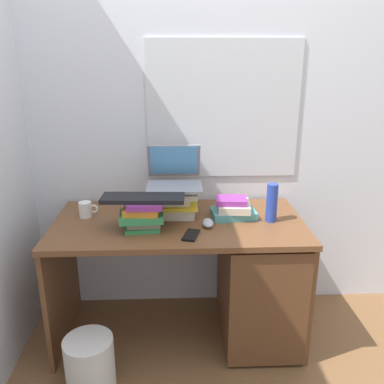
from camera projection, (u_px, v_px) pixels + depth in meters
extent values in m
plane|color=brown|center=(180.00, 332.00, 2.43)|extent=(6.00, 6.00, 0.00)
cube|color=silver|center=(177.00, 105.00, 2.38)|extent=(6.00, 0.05, 2.60)
cube|color=silver|center=(223.00, 110.00, 2.37)|extent=(0.90, 0.01, 0.80)
cube|color=brown|center=(179.00, 223.00, 2.20)|extent=(1.36, 0.68, 0.03)
cube|color=brown|center=(62.00, 284.00, 2.29)|extent=(0.02, 0.62, 0.69)
cube|color=brown|center=(294.00, 279.00, 2.35)|extent=(0.02, 0.62, 0.69)
cube|color=brown|center=(258.00, 283.00, 2.31)|extent=(0.41, 0.58, 0.66)
cube|color=beige|center=(176.00, 214.00, 2.26)|extent=(0.22, 0.15, 0.03)
cube|color=beige|center=(173.00, 210.00, 2.25)|extent=(0.24, 0.15, 0.03)
cube|color=yellow|center=(176.00, 205.00, 2.25)|extent=(0.23, 0.18, 0.02)
cube|color=beige|center=(173.00, 200.00, 2.24)|extent=(0.18, 0.14, 0.04)
cube|color=beige|center=(175.00, 194.00, 2.23)|extent=(0.24, 0.19, 0.03)
cube|color=gray|center=(176.00, 190.00, 2.22)|extent=(0.18, 0.14, 0.02)
cube|color=#338C4C|center=(142.00, 226.00, 2.11)|extent=(0.19, 0.19, 0.02)
cube|color=gray|center=(144.00, 221.00, 2.10)|extent=(0.18, 0.15, 0.03)
cube|color=#338C4C|center=(141.00, 216.00, 2.07)|extent=(0.23, 0.18, 0.04)
cube|color=orange|center=(142.00, 210.00, 2.06)|extent=(0.19, 0.16, 0.04)
cube|color=#8C338C|center=(145.00, 203.00, 2.06)|extent=(0.18, 0.19, 0.03)
cube|color=teal|center=(233.00, 213.00, 2.25)|extent=(0.25, 0.18, 0.04)
cube|color=beige|center=(234.00, 206.00, 2.24)|extent=(0.19, 0.20, 0.04)
cube|color=#8C338C|center=(231.00, 201.00, 2.22)|extent=(0.18, 0.14, 0.03)
cube|color=gray|center=(174.00, 187.00, 2.21)|extent=(0.30, 0.23, 0.01)
cube|color=gray|center=(174.00, 161.00, 2.33)|extent=(0.30, 0.10, 0.20)
cube|color=#59A5E5|center=(174.00, 161.00, 2.32)|extent=(0.27, 0.08, 0.18)
cube|color=black|center=(143.00, 198.00, 2.05)|extent=(0.43, 0.16, 0.02)
ellipsoid|color=#A5A8AD|center=(208.00, 223.00, 2.13)|extent=(0.06, 0.10, 0.04)
cylinder|color=white|center=(85.00, 210.00, 2.24)|extent=(0.07, 0.07, 0.09)
torus|color=white|center=(94.00, 209.00, 2.24)|extent=(0.05, 0.01, 0.05)
cylinder|color=#263FA5|center=(272.00, 203.00, 2.17)|extent=(0.06, 0.06, 0.21)
cube|color=black|center=(191.00, 235.00, 2.01)|extent=(0.10, 0.15, 0.01)
cylinder|color=silver|center=(90.00, 366.00, 1.96)|extent=(0.24, 0.24, 0.30)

